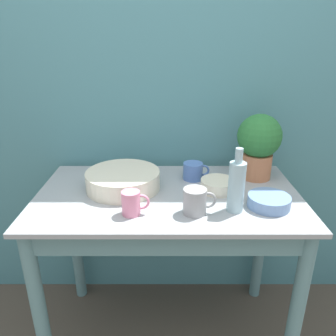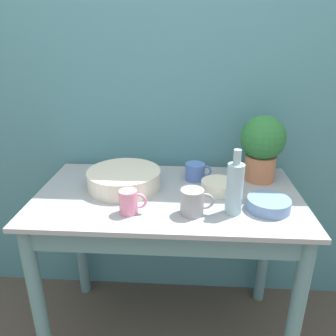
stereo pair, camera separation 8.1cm
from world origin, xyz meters
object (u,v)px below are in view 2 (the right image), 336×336
potted_plant (262,144)px  bowl_small_cream (219,187)px  bowl_wash_large (124,179)px  mug_blue (195,172)px  bottle_tall (235,187)px  mug_grey (193,202)px  bowl_small_blue (269,204)px  mug_pink (129,202)px

potted_plant → bowl_small_cream: (-0.21, -0.15, -0.15)m
bowl_wash_large → mug_blue: (0.33, 0.10, 0.00)m
bottle_tall → mug_grey: bearing=-173.0°
potted_plant → bottle_tall: 0.38m
bowl_wash_large → bowl_small_blue: (0.61, -0.17, -0.02)m
mug_pink → bottle_tall: bearing=4.0°
bowl_wash_large → bowl_small_blue: size_ratio=1.95×
mug_pink → mug_blue: bearing=52.3°
mug_pink → bowl_small_blue: size_ratio=0.64×
mug_blue → bowl_small_cream: mug_blue is taller
potted_plant → mug_grey: 0.49m
mug_pink → bowl_wash_large: bearing=105.2°
bowl_wash_large → mug_grey: (0.31, -0.23, 0.01)m
mug_blue → potted_plant: bearing=3.8°
potted_plant → mug_blue: bearing=-176.2°
bowl_wash_large → mug_blue: bearing=17.8°
bowl_small_blue → mug_pink: bearing=-173.8°
mug_pink → mug_grey: (0.25, 0.01, 0.00)m
mug_pink → bowl_small_blue: mug_pink is taller
bowl_wash_large → mug_blue: same height
mug_grey → bowl_small_blue: 0.31m
mug_grey → bowl_wash_large: bearing=144.0°
bowl_wash_large → bowl_small_cream: (0.43, -0.03, -0.02)m
bowl_wash_large → mug_grey: bearing=-36.0°
bowl_wash_large → bottle_tall: size_ratio=1.28×
mug_blue → mug_pink: bearing=-127.7°
bowl_wash_large → mug_pink: bearing=-74.8°
mug_grey → bottle_tall: bearing=7.0°
potted_plant → bowl_wash_large: size_ratio=0.94×
mug_pink → bowl_small_cream: (0.36, 0.21, -0.02)m
bottle_tall → mug_pink: bearing=-176.0°
bowl_small_cream → bowl_small_blue: (0.19, -0.15, -0.00)m
mug_pink → bowl_small_blue: 0.55m
mug_blue → bowl_small_cream: bearing=-52.1°
bowl_wash_large → bowl_small_cream: bowl_wash_large is taller
mug_blue → bowl_small_blue: size_ratio=0.74×
potted_plant → bowl_wash_large: potted_plant is taller
bowl_wash_large → mug_grey: mug_grey is taller
bowl_wash_large → bottle_tall: 0.52m
bowl_wash_large → bowl_small_blue: bowl_wash_large is taller
bottle_tall → bowl_small_cream: bottle_tall is taller
bottle_tall → mug_blue: bearing=114.6°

